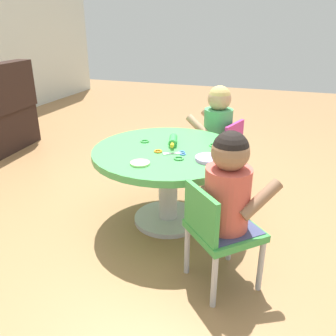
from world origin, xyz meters
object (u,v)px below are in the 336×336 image
(child_chair_left, at_px, (219,231))
(seated_child_left, at_px, (229,186))
(child_chair_right, at_px, (221,151))
(craft_scissors, at_px, (178,153))
(seated_child_right, at_px, (218,121))
(craft_table, at_px, (168,166))
(rolling_pin, at_px, (173,140))

(child_chair_left, xyz_separation_m, seated_child_left, (0.03, -0.03, 0.23))
(child_chair_right, relative_size, craft_scissors, 3.77)
(child_chair_right, distance_m, seated_child_right, 0.23)
(craft_table, xyz_separation_m, craft_scissors, (-0.06, -0.08, 0.12))
(child_chair_right, xyz_separation_m, rolling_pin, (-0.51, 0.21, 0.22))
(child_chair_right, height_order, craft_scissors, child_chair_right)
(seated_child_right, xyz_separation_m, rolling_pin, (-0.52, 0.18, -0.01))
(seated_child_right, bearing_deg, craft_table, 164.04)
(craft_scissors, bearing_deg, rolling_pin, 28.05)
(child_chair_left, xyz_separation_m, rolling_pin, (0.58, 0.42, 0.22))
(seated_child_right, bearing_deg, seated_child_left, -165.72)
(rolling_pin, relative_size, craft_scissors, 1.60)
(child_chair_left, distance_m, seated_child_right, 1.15)
(seated_child_left, xyz_separation_m, seated_child_right, (1.07, 0.27, 0.00))
(seated_child_right, xyz_separation_m, craft_scissors, (-0.67, 0.10, -0.03))
(child_chair_left, bearing_deg, craft_scissors, 38.49)
(craft_table, xyz_separation_m, child_chair_left, (-0.48, -0.42, -0.08))
(craft_table, distance_m, child_chair_right, 0.64)
(child_chair_right, bearing_deg, craft_table, 160.47)
(child_chair_left, relative_size, craft_scissors, 3.77)
(craft_table, bearing_deg, child_chair_right, -19.53)
(seated_child_left, bearing_deg, craft_table, 44.52)
(seated_child_left, distance_m, rolling_pin, 0.71)
(craft_table, relative_size, seated_child_right, 1.80)
(child_chair_left, xyz_separation_m, child_chair_right, (1.09, 0.21, 0.00))
(craft_scissors, bearing_deg, child_chair_left, -141.51)
(craft_scissors, bearing_deg, seated_child_left, -137.31)
(seated_child_right, relative_size, rolling_pin, 2.24)
(seated_child_left, relative_size, child_chair_right, 0.95)
(seated_child_left, bearing_deg, seated_child_right, 14.28)
(child_chair_left, height_order, child_chair_right, same)
(child_chair_left, relative_size, seated_child_left, 1.05)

